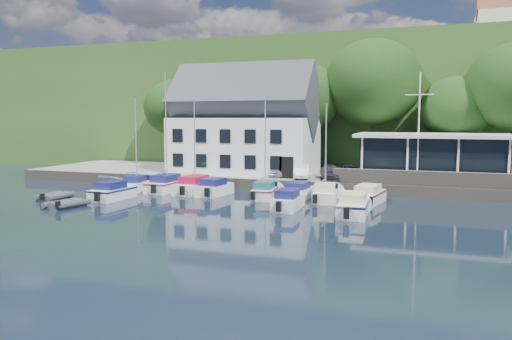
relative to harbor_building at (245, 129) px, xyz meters
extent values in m
plane|color=black|center=(7.00, -16.50, -5.35)|extent=(180.00, 180.00, 0.00)
cube|color=gray|center=(7.00, 1.00, -4.85)|extent=(60.00, 13.00, 1.00)
cube|color=#5F574C|center=(7.00, -5.50, -4.85)|extent=(60.00, 0.30, 1.00)
cube|color=#2D511E|center=(7.00, 45.50, 2.65)|extent=(160.00, 75.00, 16.00)
cube|color=#536331|center=(15.00, 53.50, 10.80)|extent=(50.00, 30.00, 0.30)
cube|color=#5F574C|center=(19.00, -5.10, -3.75)|extent=(18.00, 0.50, 1.20)
imported|color=silver|center=(4.55, -2.86, -3.79)|extent=(1.58, 3.37, 1.11)
imported|color=silver|center=(6.74, -3.20, -3.70)|extent=(2.15, 4.15, 1.30)
imported|color=#29292D|center=(9.45, -3.66, -3.71)|extent=(2.66, 4.71, 1.29)
imported|color=navy|center=(11.01, -2.66, -3.67)|extent=(1.99, 4.11, 1.36)
camera|label=1|loc=(17.44, -47.61, 1.13)|focal=35.00mm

